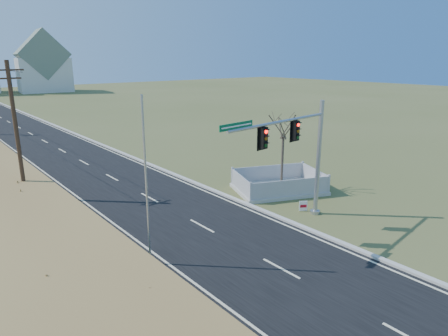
% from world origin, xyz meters
% --- Properties ---
extents(ground, '(260.00, 260.00, 0.00)m').
position_xyz_m(ground, '(0.00, 0.00, 0.00)').
color(ground, '#4D5328').
rests_on(ground, ground).
extents(road, '(8.00, 180.00, 0.06)m').
position_xyz_m(road, '(0.00, 50.00, 0.03)').
color(road, black).
rests_on(road, ground).
extents(curb, '(0.30, 180.00, 0.18)m').
position_xyz_m(curb, '(4.15, 50.00, 0.09)').
color(curb, '#B2AFA8').
rests_on(curb, ground).
extents(utility_pole_near, '(1.80, 0.26, 9.00)m').
position_xyz_m(utility_pole_near, '(-6.50, 15.00, 4.68)').
color(utility_pole_near, '#422D1E').
rests_on(utility_pole_near, ground).
extents(condo_ne, '(14.12, 10.51, 16.52)m').
position_xyz_m(condo_ne, '(20.00, 104.00, 6.84)').
color(condo_ne, silver).
rests_on(condo_ne, ground).
extents(traffic_signal_mast, '(8.52, 1.37, 6.83)m').
position_xyz_m(traffic_signal_mast, '(4.67, 1.05, 4.23)').
color(traffic_signal_mast, '#9EA0A5').
rests_on(traffic_signal_mast, ground).
extents(fence_enclosure, '(7.07, 6.03, 1.36)m').
position_xyz_m(fence_enclosure, '(7.93, 5.67, 0.27)').
color(fence_enclosure, '#B7B5AD').
rests_on(fence_enclosure, ground).
extents(open_sign, '(0.45, 0.31, 0.63)m').
position_xyz_m(open_sign, '(6.24, 2.00, 0.33)').
color(open_sign, white).
rests_on(open_sign, ground).
extents(flagpole, '(0.35, 0.35, 7.70)m').
position_xyz_m(flagpole, '(-4.30, 2.07, 3.07)').
color(flagpole, '#B7B5AD').
rests_on(flagpole, ground).
extents(bare_tree, '(2.19, 2.19, 5.80)m').
position_xyz_m(bare_tree, '(8.37, 5.82, 4.68)').
color(bare_tree, '#4C3F33').
rests_on(bare_tree, ground).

